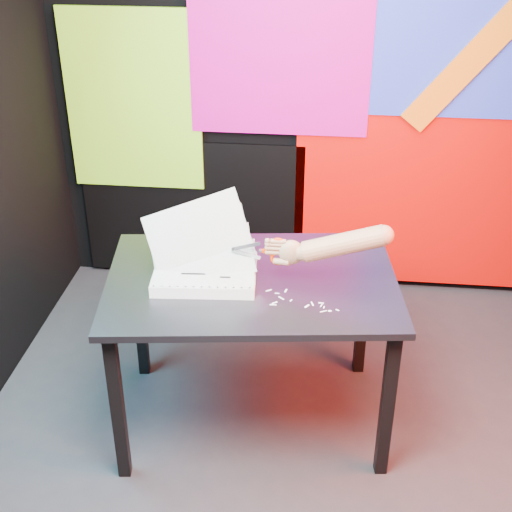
# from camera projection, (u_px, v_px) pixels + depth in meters

# --- Properties ---
(room) EXTENTS (3.01, 3.01, 2.71)m
(room) POSITION_uv_depth(u_px,v_px,m) (319.00, 170.00, 2.41)
(room) COLOR #242428
(room) RESTS_ON ground
(backdrop) EXTENTS (2.88, 0.05, 2.08)m
(backdrop) POSITION_uv_depth(u_px,v_px,m) (336.00, 134.00, 3.86)
(backdrop) COLOR #C60703
(backdrop) RESTS_ON ground
(work_table) EXTENTS (1.29, 0.94, 0.75)m
(work_table) POSITION_uv_depth(u_px,v_px,m) (252.00, 297.00, 2.99)
(work_table) COLOR black
(work_table) RESTS_ON ground
(printout_stack) EXTENTS (0.49, 0.33, 0.38)m
(printout_stack) POSITION_uv_depth(u_px,v_px,m) (205.00, 272.00, 2.93)
(printout_stack) COLOR white
(printout_stack) RESTS_ON work_table
(scissors) EXTENTS (0.22, 0.01, 0.13)m
(scissors) POSITION_uv_depth(u_px,v_px,m) (274.00, 251.00, 2.85)
(scissors) COLOR silver
(scissors) RESTS_ON printout_stack
(hand_forearm) EXTENTS (0.49, 0.09, 0.19)m
(hand_forearm) POSITION_uv_depth(u_px,v_px,m) (335.00, 245.00, 2.80)
(hand_forearm) COLOR brown
(hand_forearm) RESTS_ON work_table
(paper_clippings) EXTENTS (0.30, 0.15, 0.00)m
(paper_clippings) POSITION_uv_depth(u_px,v_px,m) (300.00, 302.00, 2.79)
(paper_clippings) COLOR silver
(paper_clippings) RESTS_ON work_table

